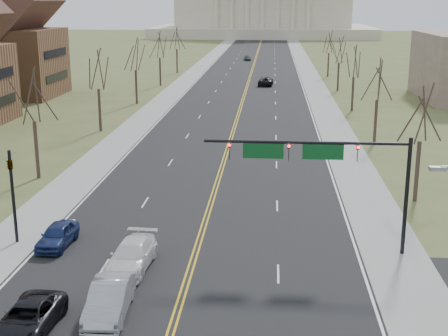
% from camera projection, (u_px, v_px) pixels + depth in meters
% --- Properties ---
extents(road, '(20.00, 380.00, 0.01)m').
position_uv_depth(road, '(251.00, 73.00, 131.57)').
color(road, black).
rests_on(road, ground).
extents(cross_road, '(120.00, 14.00, 0.01)m').
position_uv_depth(cross_road, '(180.00, 304.00, 31.47)').
color(cross_road, black).
rests_on(cross_road, ground).
extents(sidewalk_left, '(4.00, 380.00, 0.03)m').
position_uv_depth(sidewalk_left, '(195.00, 72.00, 132.46)').
color(sidewalk_left, gray).
rests_on(sidewalk_left, ground).
extents(sidewalk_right, '(4.00, 380.00, 0.03)m').
position_uv_depth(sidewalk_right, '(308.00, 73.00, 130.67)').
color(sidewalk_right, gray).
rests_on(sidewalk_right, ground).
extents(center_line, '(0.42, 380.00, 0.01)m').
position_uv_depth(center_line, '(251.00, 73.00, 131.57)').
color(center_line, gold).
rests_on(center_line, road).
extents(edge_line_left, '(0.15, 380.00, 0.01)m').
position_uv_depth(edge_line_left, '(205.00, 72.00, 132.30)').
color(edge_line_left, silver).
rests_on(edge_line_left, road).
extents(edge_line_right, '(0.15, 380.00, 0.01)m').
position_uv_depth(edge_line_right, '(298.00, 73.00, 130.84)').
color(edge_line_right, silver).
rests_on(edge_line_right, road).
extents(capitol, '(90.00, 60.00, 50.00)m').
position_uv_depth(capitol, '(263.00, 1.00, 262.53)').
color(capitol, beige).
rests_on(capitol, ground).
extents(signal_mast, '(12.12, 0.44, 7.20)m').
position_uv_depth(signal_mast, '(322.00, 160.00, 36.63)').
color(signal_mast, black).
rests_on(signal_mast, ground).
extents(signal_left, '(0.32, 0.36, 6.00)m').
position_uv_depth(signal_left, '(12.00, 186.00, 38.58)').
color(signal_left, black).
rests_on(signal_left, ground).
extents(tree_r_0, '(3.74, 3.74, 8.50)m').
position_uv_depth(tree_r_0, '(422.00, 116.00, 45.93)').
color(tree_r_0, '#392B21').
rests_on(tree_r_0, ground).
extents(tree_l_0, '(3.96, 3.96, 9.00)m').
position_uv_depth(tree_l_0, '(32.00, 98.00, 51.99)').
color(tree_l_0, '#392B21').
rests_on(tree_l_0, ground).
extents(tree_r_1, '(3.74, 3.74, 8.50)m').
position_uv_depth(tree_r_1, '(378.00, 82.00, 65.18)').
color(tree_r_1, '#392B21').
rests_on(tree_r_1, ground).
extents(tree_l_1, '(3.96, 3.96, 9.00)m').
position_uv_depth(tree_l_1, '(98.00, 72.00, 71.24)').
color(tree_l_1, '#392B21').
rests_on(tree_l_1, ground).
extents(tree_r_2, '(3.74, 3.74, 8.50)m').
position_uv_depth(tree_r_2, '(354.00, 63.00, 84.43)').
color(tree_r_2, '#392B21').
rests_on(tree_r_2, ground).
extents(tree_l_2, '(3.96, 3.96, 9.00)m').
position_uv_depth(tree_l_2, '(135.00, 56.00, 90.49)').
color(tree_l_2, '#392B21').
rests_on(tree_l_2, ground).
extents(tree_r_3, '(3.74, 3.74, 8.50)m').
position_uv_depth(tree_r_3, '(339.00, 51.00, 103.68)').
color(tree_r_3, '#392B21').
rests_on(tree_r_3, ground).
extents(tree_l_3, '(3.96, 3.96, 9.00)m').
position_uv_depth(tree_l_3, '(159.00, 46.00, 109.74)').
color(tree_l_3, '#392B21').
rests_on(tree_l_3, ground).
extents(tree_r_4, '(3.74, 3.74, 8.50)m').
position_uv_depth(tree_r_4, '(329.00, 43.00, 122.93)').
color(tree_r_4, '#392B21').
rests_on(tree_r_4, ground).
extents(tree_l_4, '(3.96, 3.96, 9.00)m').
position_uv_depth(tree_l_4, '(177.00, 39.00, 128.99)').
color(tree_l_4, '#392B21').
rests_on(tree_l_4, ground).
extents(bldg_left_far, '(17.10, 14.28, 23.25)m').
position_uv_depth(bldg_left_far, '(1.00, 35.00, 97.26)').
color(bldg_left_far, brown).
rests_on(bldg_left_far, ground).
extents(car_sb_inner_lead, '(2.03, 5.15, 1.67)m').
position_uv_depth(car_sb_inner_lead, '(110.00, 299.00, 30.19)').
color(car_sb_inner_lead, '#9FA0A7').
rests_on(car_sb_inner_lead, road).
extents(car_sb_outer_lead, '(2.48, 5.05, 1.38)m').
position_uv_depth(car_sb_outer_lead, '(28.00, 318.00, 28.69)').
color(car_sb_outer_lead, black).
rests_on(car_sb_outer_lead, road).
extents(car_sb_inner_second, '(2.44, 5.41, 1.54)m').
position_uv_depth(car_sb_inner_second, '(132.00, 255.00, 35.51)').
color(car_sb_inner_second, white).
rests_on(car_sb_inner_second, road).
extents(car_sb_outer_second, '(1.88, 4.27, 1.43)m').
position_uv_depth(car_sb_outer_second, '(57.00, 235.00, 38.73)').
color(car_sb_outer_second, navy).
rests_on(car_sb_outer_second, road).
extents(car_far_nb, '(2.75, 5.49, 1.49)m').
position_uv_depth(car_far_nb, '(266.00, 81.00, 111.77)').
color(car_far_nb, black).
rests_on(car_far_nb, road).
extents(car_far_sb, '(2.07, 4.07, 1.33)m').
position_uv_depth(car_far_sb, '(247.00, 58.00, 157.86)').
color(car_far_sb, '#4C5053').
rests_on(car_far_sb, road).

